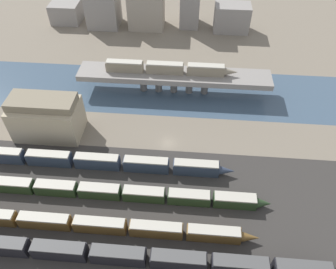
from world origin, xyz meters
TOP-DOWN VIEW (x-y plane):
  - ground_plane at (0.00, 0.00)m, footprint 400.00×400.00m
  - railbed_yard at (0.00, -24.00)m, footprint 280.00×42.00m
  - river_water at (0.00, 25.20)m, footprint 320.00×26.63m
  - bridge at (-0.00, 25.20)m, footprint 65.04×9.50m
  - train_on_bridge at (-1.63, 25.20)m, footprint 43.92×2.75m
  - train_yard_near at (-12.93, -36.16)m, footprint 108.37×3.14m
  - train_yard_mid at (-18.75, -29.29)m, footprint 83.04×2.72m
  - train_yard_far at (-8.67, -19.78)m, footprint 71.42×3.06m
  - train_yard_outer at (-17.26, -10.44)m, footprint 70.84×2.82m
  - warehouse_building at (-36.05, 1.80)m, footprint 19.53×11.43m
  - city_block_far_left at (-52.72, 76.15)m, footprint 12.84×15.91m
  - city_block_left at (-34.60, 71.68)m, footprint 13.59×12.79m
  - city_block_center at (-15.43, 71.83)m, footprint 15.21×11.75m
  - city_block_far_right at (21.93, 71.22)m, footprint 15.17×9.38m

SIDE VIEW (x-z plane):
  - ground_plane at x=0.00m, z-range 0.00..0.00m
  - river_water at x=0.00m, z-range 0.00..0.01m
  - railbed_yard at x=0.00m, z-range 0.00..0.01m
  - train_yard_far at x=-8.67m, z-range -0.03..3.44m
  - train_yard_mid at x=-18.75m, z-range -0.03..3.68m
  - train_yard_near at x=-12.93m, z-range -0.03..4.02m
  - train_yard_outer at x=-17.26m, z-range -0.04..4.16m
  - city_block_far_left at x=-52.72m, z-range 0.00..8.60m
  - city_block_far_right at x=21.93m, z-range 0.00..11.52m
  - bridge at x=0.00m, z-range 2.38..9.99m
  - warehouse_building at x=-36.05m, z-range -0.32..12.80m
  - city_block_left at x=-34.60m, z-range 0.00..16.34m
  - city_block_center at x=-15.43m, z-range 0.00..17.30m
  - train_on_bridge at x=-1.63m, z-range 7.56..11.28m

